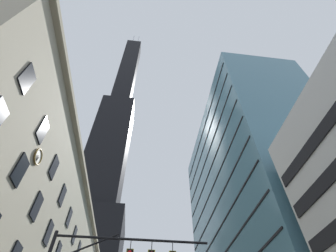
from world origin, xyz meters
TOP-DOWN VIEW (x-y plane):
  - dark_skyscraper at (-19.89, 77.34)m, footprint 24.53×24.53m
  - glass_office_midrise at (18.76, 26.54)m, footprint 15.62×37.48m

SIDE VIEW (x-z plane):
  - glass_office_midrise at x=18.76m, z-range 0.00..47.71m
  - dark_skyscraper at x=-19.89m, z-range -43.83..176.36m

